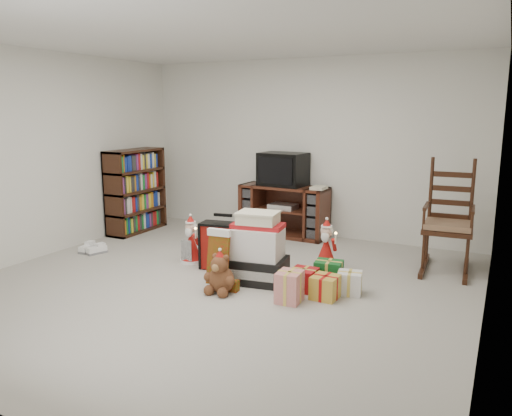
% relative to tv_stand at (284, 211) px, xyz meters
% --- Properties ---
extents(room, '(5.01, 5.01, 2.51)m').
position_rel_tv_stand_xyz_m(room, '(0.23, -2.24, 0.89)').
color(room, '#ABA69D').
rests_on(room, ground).
extents(tv_stand, '(1.28, 0.50, 0.72)m').
position_rel_tv_stand_xyz_m(tv_stand, '(0.00, 0.00, 0.00)').
color(tv_stand, '#4B2115').
rests_on(tv_stand, floor).
extents(bookshelf, '(0.33, 1.00, 1.22)m').
position_rel_tv_stand_xyz_m(bookshelf, '(-2.07, -0.74, 0.23)').
color(bookshelf, '#321A0D').
rests_on(bookshelf, floor).
extents(rocking_chair, '(0.57, 0.89, 1.31)m').
position_rel_tv_stand_xyz_m(rocking_chair, '(2.28, -0.60, 0.08)').
color(rocking_chair, '#321A0D').
rests_on(rocking_chair, floor).
extents(gift_pile, '(0.64, 0.50, 0.74)m').
position_rel_tv_stand_xyz_m(gift_pile, '(0.56, -1.95, -0.04)').
color(gift_pile, black).
rests_on(gift_pile, floor).
extents(red_suitcase, '(0.44, 0.28, 0.63)m').
position_rel_tv_stand_xyz_m(red_suitcase, '(-0.02, -1.75, -0.09)').
color(red_suitcase, maroon).
rests_on(red_suitcase, floor).
extents(stocking, '(0.30, 0.15, 0.62)m').
position_rel_tv_stand_xyz_m(stocking, '(0.27, -2.29, -0.05)').
color(stocking, '#0B650E').
rests_on(stocking, floor).
extents(teddy_bear, '(0.27, 0.23, 0.39)m').
position_rel_tv_stand_xyz_m(teddy_bear, '(0.37, -2.40, -0.19)').
color(teddy_bear, brown).
rests_on(teddy_bear, floor).
extents(santa_figurine, '(0.29, 0.27, 0.59)m').
position_rel_tv_stand_xyz_m(santa_figurine, '(1.06, -1.22, -0.14)').
color(santa_figurine, '#A91612').
rests_on(santa_figurine, floor).
extents(mrs_claus_figurine, '(0.28, 0.27, 0.57)m').
position_rel_tv_stand_xyz_m(mrs_claus_figurine, '(-0.46, -1.69, -0.14)').
color(mrs_claus_figurine, '#A91612').
rests_on(mrs_claus_figurine, floor).
extents(sneaker_pair, '(0.32, 0.27, 0.09)m').
position_rel_tv_stand_xyz_m(sneaker_pair, '(-1.82, -1.93, -0.32)').
color(sneaker_pair, white).
rests_on(sneaker_pair, floor).
extents(gift_cluster, '(0.76, 0.86, 0.26)m').
position_rel_tv_stand_xyz_m(gift_cluster, '(1.24, -1.97, -0.23)').
color(gift_cluster, '#AF1417').
rests_on(gift_cluster, floor).
extents(crt_television, '(0.68, 0.52, 0.47)m').
position_rel_tv_stand_xyz_m(crt_television, '(-0.03, 0.02, 0.60)').
color(crt_television, black).
rests_on(crt_television, tv_stand).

